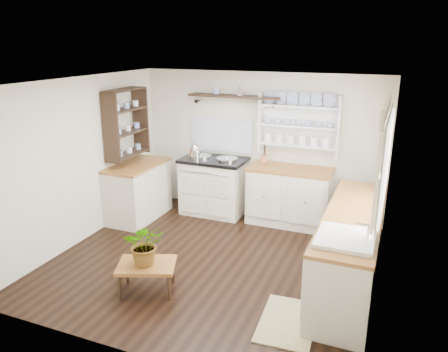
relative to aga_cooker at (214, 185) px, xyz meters
The scene contains 19 objects.
floor 1.77m from the aga_cooker, 67.03° to the right, with size 4.00×3.80×0.01m, color black.
wall_back 1.00m from the aga_cooker, 26.41° to the left, with size 4.00×0.02×2.30m, color beige.
wall_right 3.17m from the aga_cooker, 30.50° to the right, with size 0.02×3.80×2.30m, color beige.
wall_left 2.17m from the aga_cooker, 130.38° to the right, with size 0.02×3.80×2.30m, color beige.
ceiling 2.50m from the aga_cooker, 67.03° to the right, with size 4.00×3.80×0.01m, color white.
window 3.17m from the aga_cooker, 28.51° to the right, with size 0.08×1.55×1.22m.
aga_cooker is the anchor object (origin of this frame).
back_cabinets 1.27m from the aga_cooker, ahead, with size 1.27×0.63×0.90m.
right_cabinets 2.78m from the aga_cooker, 31.86° to the right, with size 0.62×2.43×0.90m.
belfast_sink 3.26m from the aga_cooker, 43.18° to the right, with size 0.55×0.60×0.45m.
left_cabinets 1.23m from the aga_cooker, 147.09° to the right, with size 0.62×1.13×0.90m.
plate_rack 1.73m from the aga_cooker, 12.59° to the left, with size 1.20×0.22×0.90m.
high_shelf 1.47m from the aga_cooker, 38.04° to the left, with size 1.50×0.29×0.16m.
left_shelving 1.73m from the aga_cooker, 150.31° to the right, with size 0.28×0.80×1.05m, color black.
kettle 0.65m from the aga_cooker, 156.85° to the right, with size 0.20×0.20×0.24m, color silver, non-canonical shape.
utensil_crock 0.96m from the aga_cooker, ahead, with size 0.11×0.11×0.13m, color #AF6140.
center_table 2.52m from the aga_cooker, 84.21° to the right, with size 0.77×0.66×0.35m.
potted_plant 2.52m from the aga_cooker, 84.21° to the right, with size 0.45×0.39×0.50m, color #3F7233.
floor_rug 3.15m from the aga_cooker, 52.54° to the right, with size 0.55×0.85×0.02m, color #9F8B5C.
Camera 1 is at (2.07, -4.69, 2.77)m, focal length 35.00 mm.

